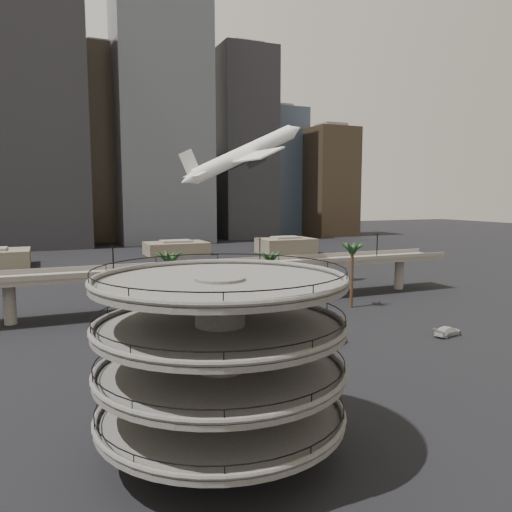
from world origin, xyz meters
name	(u,v)px	position (x,y,z in m)	size (l,w,h in m)	color
ground	(323,412)	(0.00, 0.00, 0.00)	(700.00, 700.00, 0.00)	black
parking_ramp	(221,349)	(-13.00, -4.00, 9.84)	(22.20, 22.20, 17.35)	#4F4C4A
overpass	(186,273)	(0.00, 55.00, 7.34)	(130.00, 9.30, 14.70)	slate
palm_trees	(268,256)	(14.02, 44.65, 11.43)	(42.40, 10.40, 14.00)	#412D1C
low_buildings	(142,251)	(6.89, 142.30, 2.86)	(135.00, 27.50, 6.80)	brown
skyline	(128,146)	(15.12, 217.08, 48.24)	(269.00, 86.00, 131.79)	#84735B
airborne_jet	(244,155)	(18.83, 69.58, 33.26)	(33.79, 31.08, 17.64)	white
car_a	(248,351)	(-0.06, 20.93, 0.79)	(1.86, 4.63, 1.58)	#B41930
car_b	(337,340)	(14.88, 20.68, 0.71)	(1.50, 4.31, 1.42)	black
car_c	(448,331)	(34.61, 17.51, 0.80)	(2.25, 5.54, 1.61)	#B5B6B1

